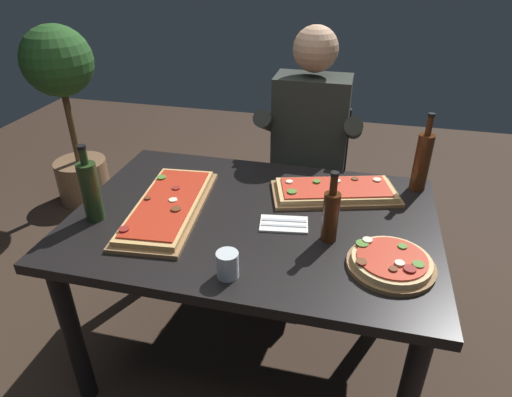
# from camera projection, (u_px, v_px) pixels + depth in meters

# --- Properties ---
(ground_plane) EXTENTS (6.40, 6.40, 0.00)m
(ground_plane) POSITION_uv_depth(u_px,v_px,m) (254.00, 348.00, 2.11)
(ground_plane) COLOR #38281E
(dining_table) EXTENTS (1.40, 0.96, 0.74)m
(dining_table) POSITION_uv_depth(u_px,v_px,m) (253.00, 236.00, 1.78)
(dining_table) COLOR black
(dining_table) RESTS_ON ground_plane
(pizza_rectangular_front) EXTENTS (0.57, 0.37, 0.05)m
(pizza_rectangular_front) POSITION_uv_depth(u_px,v_px,m) (335.00, 191.00, 1.86)
(pizza_rectangular_front) COLOR olive
(pizza_rectangular_front) RESTS_ON dining_table
(pizza_rectangular_left) EXTENTS (0.32, 0.64, 0.05)m
(pizza_rectangular_left) POSITION_uv_depth(u_px,v_px,m) (168.00, 206.00, 1.76)
(pizza_rectangular_left) COLOR olive
(pizza_rectangular_left) RESTS_ON dining_table
(pizza_round_far) EXTENTS (0.29, 0.29, 0.05)m
(pizza_round_far) POSITION_uv_depth(u_px,v_px,m) (391.00, 263.00, 1.45)
(pizza_round_far) COLOR olive
(pizza_round_far) RESTS_ON dining_table
(wine_bottle_dark) EXTENTS (0.06, 0.06, 0.27)m
(wine_bottle_dark) POSITION_uv_depth(u_px,v_px,m) (331.00, 214.00, 1.55)
(wine_bottle_dark) COLOR #47230F
(wine_bottle_dark) RESTS_ON dining_table
(oil_bottle_amber) EXTENTS (0.07, 0.07, 0.34)m
(oil_bottle_amber) POSITION_uv_depth(u_px,v_px,m) (422.00, 161.00, 1.86)
(oil_bottle_amber) COLOR #47230F
(oil_bottle_amber) RESTS_ON dining_table
(vinegar_bottle_green) EXTENTS (0.07, 0.07, 0.30)m
(vinegar_bottle_green) POSITION_uv_depth(u_px,v_px,m) (91.00, 190.00, 1.66)
(vinegar_bottle_green) COLOR #233819
(vinegar_bottle_green) RESTS_ON dining_table
(tumbler_near_camera) EXTENTS (0.07, 0.07, 0.09)m
(tumbler_near_camera) POSITION_uv_depth(u_px,v_px,m) (228.00, 266.00, 1.41)
(tumbler_near_camera) COLOR silver
(tumbler_near_camera) RESTS_ON dining_table
(napkin_cutlery_set) EXTENTS (0.19, 0.14, 0.01)m
(napkin_cutlery_set) POSITION_uv_depth(u_px,v_px,m) (284.00, 224.00, 1.68)
(napkin_cutlery_set) COLOR white
(napkin_cutlery_set) RESTS_ON dining_table
(diner_chair) EXTENTS (0.44, 0.44, 0.87)m
(diner_chair) POSITION_uv_depth(u_px,v_px,m) (309.00, 178.00, 2.56)
(diner_chair) COLOR black
(diner_chair) RESTS_ON ground_plane
(seated_diner) EXTENTS (0.53, 0.41, 1.33)m
(seated_diner) POSITION_uv_depth(u_px,v_px,m) (308.00, 145.00, 2.33)
(seated_diner) COLOR #23232D
(seated_diner) RESTS_ON ground_plane
(potted_plant_corner) EXTENTS (0.45, 0.45, 1.23)m
(potted_plant_corner) POSITION_uv_depth(u_px,v_px,m) (66.00, 101.00, 2.96)
(potted_plant_corner) COLOR #846042
(potted_plant_corner) RESTS_ON ground_plane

